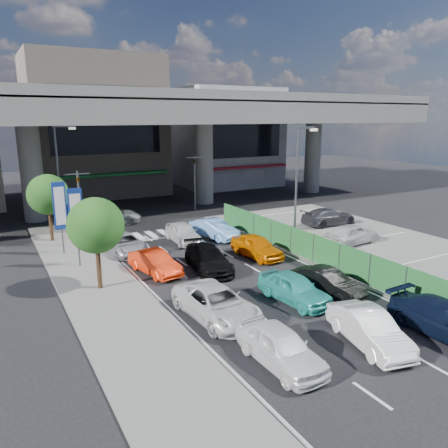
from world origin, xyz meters
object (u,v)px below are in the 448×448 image
traffic_cone (293,246)px  traffic_light_left (79,190)px  street_lamp_right (299,175)px  tree_near (96,226)px  sedan_white_mid_left (217,304)px  taxi_orange_left (155,263)px  parked_sedan_white (352,234)px  sedan_black_mid (208,259)px  wagon_silver_front_left (125,244)px  signboard_far (60,208)px  van_white_back_left (280,347)px  hatch_white_back_mid (369,329)px  sedan_white_front_mid (183,233)px  hatch_black_mid_right (328,282)px  street_lamp_left (60,168)px  taxi_orange_right (257,246)px  kei_truck_front_right (214,229)px  parked_sedan_dgrey (329,217)px  tree_far (48,195)px  minivan_navy_back (446,320)px  traffic_light_right (194,169)px  taxi_teal_mid (294,288)px  crossing_wagon_silver (110,216)px  signboard_near (76,217)px

traffic_cone → traffic_light_left: bearing=147.0°
street_lamp_right → tree_near: 14.38m
sedan_white_mid_left → taxi_orange_left: size_ratio=1.28×
taxi_orange_left → parked_sedan_white: 13.93m
sedan_black_mid → wagon_silver_front_left: bearing=129.9°
signboard_far → van_white_back_left: (4.53, -17.07, -2.37)m
signboard_far → hatch_white_back_mid: bearing=-64.7°
street_lamp_right → sedan_black_mid: bearing=-165.9°
hatch_white_back_mid → sedan_white_front_mid: size_ratio=1.02×
hatch_black_mid_right → tree_near: bearing=136.9°
traffic_light_left → van_white_back_left: size_ratio=1.28×
traffic_light_left → street_lamp_left: bearing=91.2°
hatch_white_back_mid → sedan_white_mid_left: 6.34m
van_white_back_left → taxi_orange_right: (6.03, 10.70, 0.00)m
signboard_far → street_lamp_right: bearing=-18.7°
traffic_light_left → street_lamp_right: (13.37, -6.00, 0.83)m
street_lamp_right → parked_sedan_white: 5.51m
kei_truck_front_right → parked_sedan_dgrey: bearing=-20.0°
sedan_white_mid_left → taxi_orange_left: 6.67m
tree_far → wagon_silver_front_left: (3.71, -5.08, -2.75)m
sedan_black_mid → taxi_orange_right: size_ratio=1.15×
minivan_navy_back → hatch_white_back_mid: bearing=162.1°
traffic_light_left → parked_sedan_white: (16.37, -8.34, -3.16)m
sedan_black_mid → traffic_cone: bearing=11.8°
traffic_light_right → van_white_back_left: (-8.57, -25.08, -3.25)m
taxi_teal_mid → kei_truck_front_right: (1.90, 11.77, 0.00)m
street_lamp_right → traffic_cone: bearing=-133.5°
van_white_back_left → hatch_white_back_mid: (3.80, -0.56, -0.01)m
minivan_navy_back → crossing_wagon_silver: 26.27m
tree_far → kei_truck_front_right: 11.78m
kei_truck_front_right → street_lamp_left: bearing=124.4°
street_lamp_left → parked_sedan_white: street_lamp_left is taller
hatch_black_mid_right → crossing_wagon_silver: 20.61m
traffic_light_left → signboard_near: traffic_light_left is taller
sedan_black_mid → parked_sedan_dgrey: parked_sedan_dgrey is taller
hatch_black_mid_right → traffic_cone: bearing=54.9°
traffic_light_left → taxi_orange_left: (2.50, -7.08, -3.30)m
taxi_orange_right → kei_truck_front_right: (-0.30, 5.17, 0.00)m
hatch_black_mid_right → sedan_black_mid: (-3.55, 6.08, 0.04)m
traffic_light_left → parked_sedan_dgrey: bearing=-10.3°
hatch_white_back_mid → tree_far: bearing=124.8°
traffic_light_right → parked_sedan_white: (4.67, -15.34, -3.16)m
parked_sedan_white → sedan_white_mid_left: bearing=106.3°
traffic_cone → hatch_black_mid_right: bearing=-113.9°
crossing_wagon_silver → taxi_orange_right: bearing=-143.3°
tree_far → hatch_black_mid_right: tree_far is taller
tree_near → wagon_silver_front_left: (2.91, 5.42, -2.75)m
hatch_white_back_mid → taxi_orange_right: 11.48m
sedan_white_front_mid → hatch_white_back_mid: bearing=-85.6°
hatch_black_mid_right → parked_sedan_white: 9.38m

